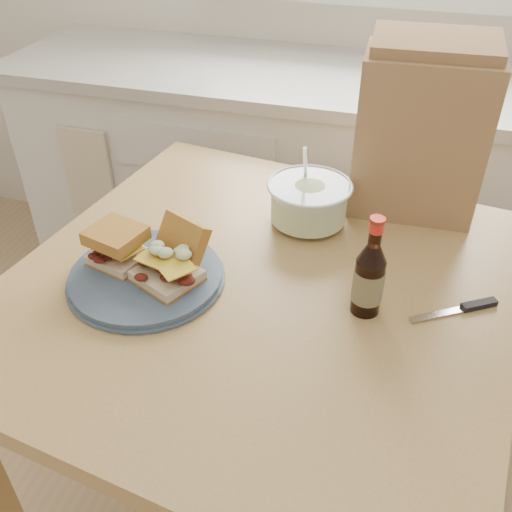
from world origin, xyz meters
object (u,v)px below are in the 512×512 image
(dining_table, at_px, (261,325))
(paper_bag, at_px, (420,135))
(plate, at_px, (146,277))
(coleslaw_bowl, at_px, (309,204))
(beer_bottle, at_px, (369,278))

(dining_table, relative_size, paper_bag, 3.05)
(plate, distance_m, coleslaw_bowl, 0.41)
(dining_table, distance_m, coleslaw_bowl, 0.30)
(paper_bag, bearing_deg, plate, -139.88)
(coleslaw_bowl, bearing_deg, dining_table, -100.42)
(plate, relative_size, coleslaw_bowl, 1.58)
(dining_table, xyz_separation_m, beer_bottle, (0.21, -0.03, 0.20))
(beer_bottle, distance_m, paper_bag, 0.43)
(coleslaw_bowl, height_order, paper_bag, paper_bag)
(dining_table, height_order, beer_bottle, beer_bottle)
(dining_table, distance_m, beer_bottle, 0.30)
(dining_table, height_order, coleslaw_bowl, coleslaw_bowl)
(plate, bearing_deg, beer_bottle, 4.68)
(beer_bottle, bearing_deg, coleslaw_bowl, 101.48)
(coleslaw_bowl, bearing_deg, beer_bottle, -57.91)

